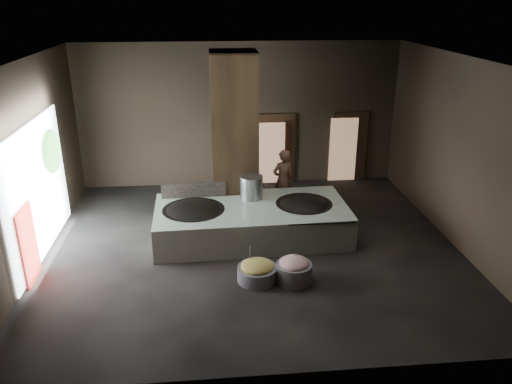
{
  "coord_description": "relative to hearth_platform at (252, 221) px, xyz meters",
  "views": [
    {
      "loc": [
        -0.97,
        -10.93,
        5.83
      ],
      "look_at": [
        0.14,
        0.47,
        1.25
      ],
      "focal_mm": 35.0,
      "sensor_mm": 36.0,
      "label": 1
    }
  ],
  "objects": [
    {
      "name": "right_wall",
      "position": [
        5.02,
        -0.54,
        1.83
      ],
      "size": [
        0.1,
        9.0,
        4.5
      ],
      "primitive_type": "cube",
      "color": "black",
      "rests_on": "ground"
    },
    {
      "name": "wok_right_rim",
      "position": [
        1.35,
        0.05,
        0.4
      ],
      "size": [
        1.45,
        1.45,
        0.05
      ],
      "primitive_type": "cylinder",
      "color": "black",
      "rests_on": "hearth_platform"
    },
    {
      "name": "stock_pot",
      "position": [
        0.05,
        0.55,
        0.71
      ],
      "size": [
        0.59,
        0.59,
        0.63
      ],
      "primitive_type": "cylinder",
      "color": "#9EA2A5",
      "rests_on": "hearth_platform"
    },
    {
      "name": "ceiling",
      "position": [
        -0.03,
        -0.54,
        4.13
      ],
      "size": [
        10.0,
        9.0,
        0.1
      ],
      "primitive_type": "cube",
      "color": "black",
      "rests_on": "back_wall"
    },
    {
      "name": "veg_fill",
      "position": [
        -0.06,
        -2.12,
        -0.07
      ],
      "size": [
        0.72,
        0.72,
        0.22
      ],
      "primitive_type": "ellipsoid",
      "color": "#879D4C",
      "rests_on": "veg_basin"
    },
    {
      "name": "hearth_platform",
      "position": [
        0.0,
        0.0,
        0.0
      ],
      "size": [
        4.89,
        2.44,
        0.84
      ],
      "primitive_type": "cube",
      "rotation": [
        0.0,
        0.0,
        0.03
      ],
      "color": "silver",
      "rests_on": "ground"
    },
    {
      "name": "doorway_near",
      "position": [
        1.17,
        3.91,
        0.68
      ],
      "size": [
        1.18,
        0.08,
        2.38
      ],
      "primitive_type": "cube",
      "color": "black",
      "rests_on": "ground"
    },
    {
      "name": "pavilion_sliver",
      "position": [
        -4.91,
        -1.64,
        0.43
      ],
      "size": [
        0.05,
        0.9,
        1.7
      ],
      "primitive_type": "cube",
      "color": "maroon",
      "rests_on": "ground"
    },
    {
      "name": "wok_left",
      "position": [
        -1.45,
        -0.05,
        0.33
      ],
      "size": [
        1.52,
        1.52,
        0.42
      ],
      "primitive_type": "ellipsoid",
      "color": "black",
      "rests_on": "hearth_platform"
    },
    {
      "name": "wok_left_rim",
      "position": [
        -1.45,
        -0.05,
        0.4
      ],
      "size": [
        1.55,
        1.55,
        0.05
      ],
      "primitive_type": "cylinder",
      "color": "black",
      "rests_on": "hearth_platform"
    },
    {
      "name": "floor",
      "position": [
        -0.03,
        -0.54,
        -0.47
      ],
      "size": [
        10.0,
        9.0,
        0.1
      ],
      "primitive_type": "cube",
      "color": "black",
      "rests_on": "ground"
    },
    {
      "name": "doorway_near_glow",
      "position": [
        0.98,
        3.72,
        0.63
      ],
      "size": [
        0.85,
        0.04,
        2.0
      ],
      "primitive_type": "cube",
      "color": "#8C6647",
      "rests_on": "ground"
    },
    {
      "name": "meat_basin",
      "position": [
        0.72,
        -2.24,
        -0.21
      ],
      "size": [
        0.83,
        0.83,
        0.43
      ],
      "primitive_type": "cylinder",
      "rotation": [
        0.0,
        0.0,
        -0.06
      ],
      "color": "gray",
      "rests_on": "ground"
    },
    {
      "name": "veg_basin",
      "position": [
        -0.06,
        -2.12,
        -0.26
      ],
      "size": [
        1.15,
        1.15,
        0.32
      ],
      "primitive_type": "cylinder",
      "rotation": [
        0.0,
        0.0,
        0.41
      ],
      "color": "gray",
      "rests_on": "ground"
    },
    {
      "name": "ladle",
      "position": [
        -0.21,
        -1.97,
        0.13
      ],
      "size": [
        0.03,
        0.35,
        0.62
      ],
      "primitive_type": "cylinder",
      "rotation": [
        0.49,
        0.0,
        -0.03
      ],
      "color": "#9EA2A5",
      "rests_on": "veg_basin"
    },
    {
      "name": "front_wall",
      "position": [
        -0.03,
        -5.09,
        1.83
      ],
      "size": [
        10.0,
        0.1,
        4.5
      ],
      "primitive_type": "cube",
      "color": "black",
      "rests_on": "ground"
    },
    {
      "name": "back_wall",
      "position": [
        -0.03,
        4.01,
        1.83
      ],
      "size": [
        10.0,
        0.1,
        4.5
      ],
      "primitive_type": "cube",
      "color": "black",
      "rests_on": "ground"
    },
    {
      "name": "meat_fill",
      "position": [
        0.72,
        -2.24,
        0.03
      ],
      "size": [
        0.65,
        0.65,
        0.25
      ],
      "primitive_type": "ellipsoid",
      "color": "#B46C6E",
      "rests_on": "meat_basin"
    },
    {
      "name": "doorway_far",
      "position": [
        3.57,
        3.91,
        0.68
      ],
      "size": [
        1.18,
        0.08,
        2.38
      ],
      "primitive_type": "cube",
      "color": "black",
      "rests_on": "ground"
    },
    {
      "name": "tree_silhouette",
      "position": [
        -4.88,
        0.76,
        1.78
      ],
      "size": [
        0.28,
        1.1,
        1.1
      ],
      "primitive_type": "ellipsoid",
      "color": "#194714",
      "rests_on": "left_opening"
    },
    {
      "name": "doorway_far_glow",
      "position": [
        3.36,
        3.87,
        0.63
      ],
      "size": [
        0.9,
        0.04,
        2.12
      ],
      "primitive_type": "cube",
      "color": "#8C6647",
      "rests_on": "ground"
    },
    {
      "name": "pillar",
      "position": [
        -0.33,
        1.36,
        1.83
      ],
      "size": [
        1.2,
        1.2,
        4.5
      ],
      "primitive_type": "cube",
      "color": "black",
      "rests_on": "ground"
    },
    {
      "name": "wok_right",
      "position": [
        1.35,
        0.05,
        0.33
      ],
      "size": [
        1.42,
        1.42,
        0.4
      ],
      "primitive_type": "ellipsoid",
      "color": "black",
      "rests_on": "hearth_platform"
    },
    {
      "name": "splash_guard",
      "position": [
        -1.45,
        0.75,
        0.61
      ],
      "size": [
        1.68,
        0.11,
        0.42
      ],
      "primitive_type": "cube",
      "rotation": [
        0.0,
        0.0,
        0.03
      ],
      "color": "black",
      "rests_on": "hearth_platform"
    },
    {
      "name": "left_wall",
      "position": [
        -5.08,
        -0.54,
        1.83
      ],
      "size": [
        0.1,
        9.0,
        4.5
      ],
      "primitive_type": "cube",
      "color": "black",
      "rests_on": "ground"
    },
    {
      "name": "cook",
      "position": [
        1.05,
        1.67,
        0.47
      ],
      "size": [
        0.76,
        0.63,
        1.79
      ],
      "primitive_type": "imported",
      "rotation": [
        0.0,
        0.0,
        3.51
      ],
      "color": "brown",
      "rests_on": "ground"
    },
    {
      "name": "left_opening",
      "position": [
        -4.98,
        -0.34,
        1.18
      ],
      "size": [
        0.04,
        4.2,
        3.1
      ],
      "primitive_type": "cube",
      "color": "white",
      "rests_on": "ground"
    },
    {
      "name": "platform_cap",
      "position": [
        0.0,
        0.0,
        0.4
      ],
      "size": [
        4.72,
        2.27,
        0.03
      ],
      "primitive_type": "cube",
      "color": "black",
      "rests_on": "hearth_platform"
    }
  ]
}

